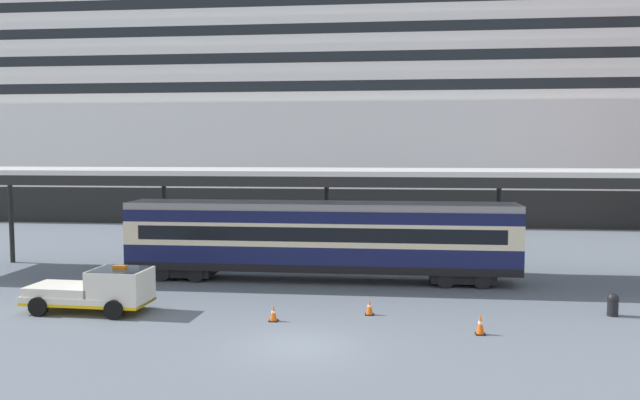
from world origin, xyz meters
name	(u,v)px	position (x,y,z in m)	size (l,w,h in m)	color
ground_plane	(300,346)	(0.00, 0.00, 0.00)	(400.00, 400.00, 0.00)	slate
cruise_ship	(439,119)	(8.24, 47.89, 10.11)	(161.73, 26.20, 30.23)	black
platform_canopy	(321,174)	(-0.51, 11.46, 5.59)	(47.93, 6.42, 5.81)	silver
train_carriage	(320,237)	(-0.51, 11.05, 2.30)	(20.16, 2.81, 4.11)	black
service_truck	(100,289)	(-9.03, 3.61, 0.99)	(5.29, 2.44, 2.02)	silver
traffic_cone_near	(273,313)	(-1.50, 3.02, 0.32)	(0.36, 0.36, 0.66)	black
traffic_cone_mid	(369,307)	(2.28, 4.43, 0.32)	(0.36, 0.36, 0.65)	black
traffic_cone_far	(480,324)	(6.46, 2.06, 0.39)	(0.36, 0.36, 0.78)	black
quay_bollard	(613,304)	(12.25, 5.35, 0.52)	(0.48, 0.48, 0.96)	black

